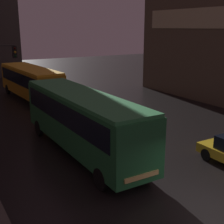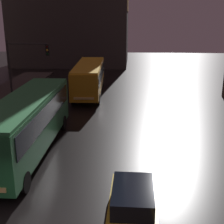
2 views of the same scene
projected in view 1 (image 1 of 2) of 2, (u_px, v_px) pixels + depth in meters
ground_plane at (218, 212)px, 11.92m from camera, size 120.00×120.00×0.00m
bus_near at (82, 117)px, 16.99m from camera, size 2.52×11.13×3.41m
bus_far at (30, 80)px, 29.81m from camera, size 3.01×10.76×3.11m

